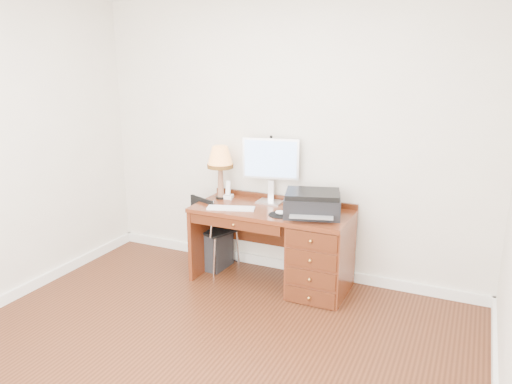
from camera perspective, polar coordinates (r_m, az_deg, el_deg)
The scene contains 12 objects.
ground at distance 3.89m, azimuth -6.69°, elevation -18.29°, with size 4.00×4.00×0.00m, color #37190C.
room_shell at distance 4.33m, azimuth -2.31°, elevation -13.62°, with size 4.00×4.00×4.00m.
desk at distance 4.71m, azimuth 5.43°, elevation -6.32°, with size 1.50×0.67×0.75m.
monitor at distance 4.83m, azimuth 1.77°, elevation 3.41°, with size 0.55×0.22×0.63m.
keyboard at distance 4.70m, azimuth -2.88°, elevation -1.85°, with size 0.45×0.13×0.02m, color white.
mouse_pad at distance 4.52m, azimuth 2.81°, elevation -2.50°, with size 0.22×0.22×0.04m.
printer at distance 4.52m, azimuth 6.46°, elevation -1.32°, with size 0.59×0.51×0.22m.
leg_lamp at distance 4.97m, azimuth -4.11°, elevation 3.63°, with size 0.26×0.26×0.53m.
phone at distance 5.03m, azimuth -3.17°, elevation -0.16°, with size 0.10×0.10×0.18m.
pen_cup at distance 4.72m, azimuth 6.79°, elevation -1.36°, with size 0.08×0.08×0.10m, color black.
chair at distance 5.10m, azimuth -4.92°, elevation -3.82°, with size 0.48×0.49×0.79m.
equipment_box at distance 5.27m, azimuth -5.08°, elevation -6.45°, with size 0.33×0.33×0.39m, color black.
Camera 1 is at (1.72, -2.75, 2.15)m, focal length 35.00 mm.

